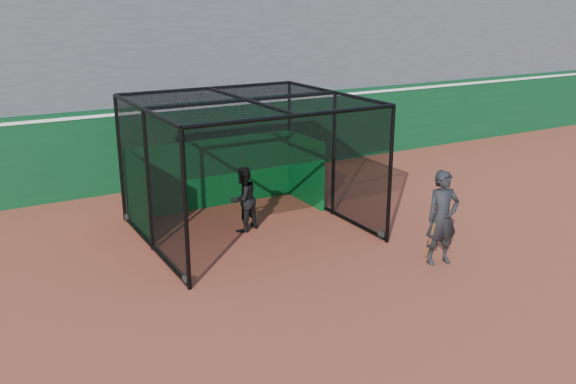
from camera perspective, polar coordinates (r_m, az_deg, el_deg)
ground at (r=12.35m, az=3.75°, el=-8.80°), size 120.00×120.00×0.00m
outfield_wall at (r=19.20m, az=-10.33°, el=4.62°), size 50.00×0.50×2.50m
grandstand at (r=22.36m, az=-14.19°, el=14.42°), size 50.00×7.85×8.95m
batting_cage at (r=14.72m, az=-3.75°, el=2.31°), size 5.04×4.72×3.25m
batter at (r=14.96m, az=-4.22°, el=-0.66°), size 0.96×0.86×1.63m
on_deck_player at (r=13.41m, az=14.23°, el=-2.35°), size 0.84×0.63×2.07m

